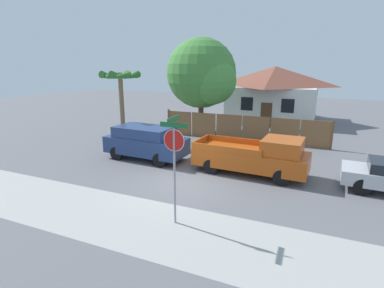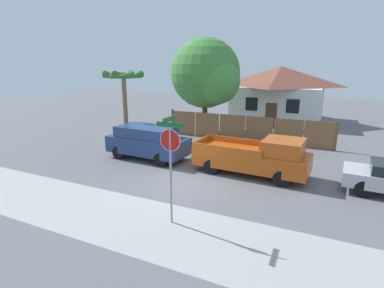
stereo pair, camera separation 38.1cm
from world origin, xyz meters
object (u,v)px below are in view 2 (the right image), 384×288
object	(u,v)px
orange_pickup	(256,157)
stop_sign	(170,153)
red_suv	(148,141)
oak_tree	(208,75)
house	(280,93)
palm_tree	(124,82)

from	to	relation	value
orange_pickup	stop_sign	size ratio (longest dim) A/B	1.52
red_suv	oak_tree	bearing A→B (deg)	90.26
house	red_suv	size ratio (longest dim) A/B	1.75
palm_tree	red_suv	distance (m)	4.55
house	orange_pickup	bearing A→B (deg)	-84.23
palm_tree	orange_pickup	size ratio (longest dim) A/B	0.87
oak_tree	orange_pickup	world-z (taller)	oak_tree
oak_tree	palm_tree	bearing A→B (deg)	-119.17
orange_pickup	red_suv	bearing A→B (deg)	-177.20
palm_tree	orange_pickup	bearing A→B (deg)	-12.27
stop_sign	oak_tree	bearing A→B (deg)	106.32
stop_sign	palm_tree	bearing A→B (deg)	133.49
stop_sign	orange_pickup	bearing A→B (deg)	74.37
palm_tree	stop_sign	world-z (taller)	palm_tree
oak_tree	red_suv	size ratio (longest dim) A/B	1.54
house	stop_sign	xyz separation A→B (m)	(0.11, -20.60, -0.15)
house	oak_tree	bearing A→B (deg)	-118.72
palm_tree	orange_pickup	distance (m)	9.51
oak_tree	stop_sign	xyz separation A→B (m)	(4.17, -13.18, -1.91)
oak_tree	stop_sign	size ratio (longest dim) A/B	1.99
palm_tree	stop_sign	bearing A→B (deg)	-45.25
palm_tree	stop_sign	distance (m)	10.60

